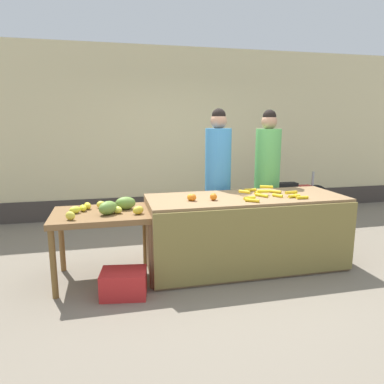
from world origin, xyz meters
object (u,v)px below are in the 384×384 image
(vendor_woman_blue_shirt, at_px, (218,180))
(vendor_woman_green_shirt, at_px, (267,178))
(produce_sack, at_px, (166,235))
(produce_crate, at_px, (124,283))
(parked_motorcycle, at_px, (289,201))

(vendor_woman_blue_shirt, relative_size, vendor_woman_green_shirt, 1.00)
(produce_sack, bearing_deg, produce_crate, -119.65)
(parked_motorcycle, bearing_deg, produce_sack, -157.91)
(vendor_woman_blue_shirt, distance_m, vendor_woman_green_shirt, 0.71)
(produce_crate, bearing_deg, produce_sack, 60.35)
(vendor_woman_blue_shirt, xyz_separation_m, produce_crate, (-1.31, -1.12, -0.81))
(vendor_woman_blue_shirt, relative_size, produce_crate, 4.23)
(parked_motorcycle, distance_m, produce_crate, 3.43)
(produce_sack, bearing_deg, parked_motorcycle, 22.09)
(parked_motorcycle, distance_m, produce_sack, 2.40)
(vendor_woman_blue_shirt, relative_size, produce_sack, 3.75)
(parked_motorcycle, bearing_deg, vendor_woman_green_shirt, -134.15)
(produce_crate, bearing_deg, vendor_woman_green_shirt, 29.18)
(vendor_woman_green_shirt, height_order, produce_sack, vendor_woman_green_shirt)
(parked_motorcycle, bearing_deg, produce_crate, -145.30)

